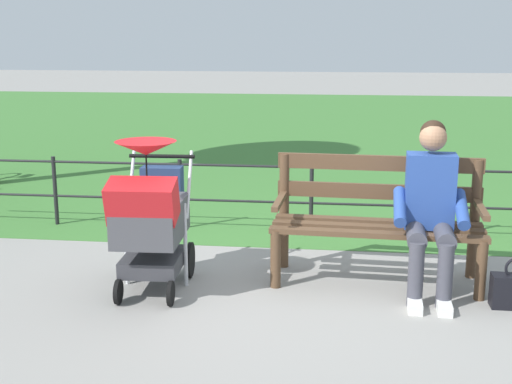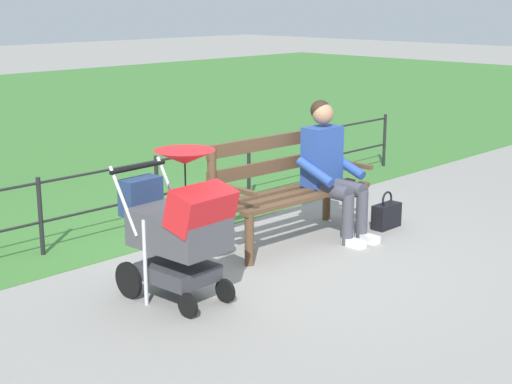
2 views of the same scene
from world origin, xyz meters
TOP-DOWN VIEW (x-y plane):
  - ground_plane at (0.00, 0.00)m, footprint 60.00×60.00m
  - park_bench at (-0.56, -0.11)m, footprint 1.62×0.68m
  - person_on_bench at (-0.92, 0.11)m, footprint 0.55×0.74m
  - stroller at (1.12, 0.35)m, footprint 0.54×0.91m
  - handbag at (-1.50, 0.36)m, footprint 0.32×0.14m
  - park_fence at (-0.28, -1.32)m, footprint 7.73×0.04m

SIDE VIEW (x-z plane):
  - ground_plane at x=0.00m, z-range 0.00..0.00m
  - handbag at x=-1.50m, z-range -0.06..0.31m
  - park_fence at x=-0.28m, z-range 0.07..0.77m
  - park_bench at x=-0.56m, z-range 0.05..1.01m
  - stroller at x=1.12m, z-range 0.02..1.17m
  - person_on_bench at x=-0.92m, z-range 0.04..1.31m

